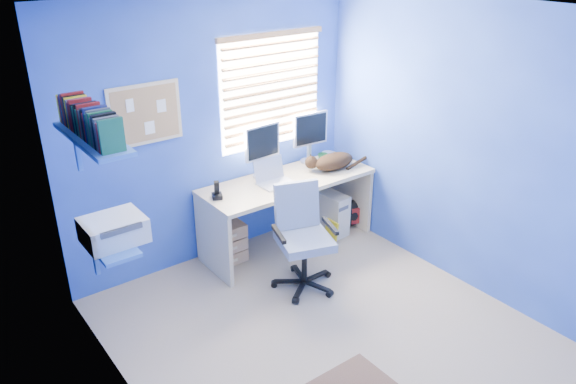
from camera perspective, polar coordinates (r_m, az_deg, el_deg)
floor at (r=4.71m, az=3.39°, el=-13.73°), size 3.00×3.20×0.00m
ceiling at (r=3.72m, az=4.39°, el=18.07°), size 3.00×3.20×0.00m
wall_back at (r=5.28m, az=-7.56°, el=6.00°), size 3.00×0.01×2.50m
wall_front at (r=3.18m, az=23.14°, el=-9.37°), size 3.00×0.01×2.50m
wall_left at (r=3.38m, az=-16.05°, el=-6.11°), size 0.01×3.20×2.50m
wall_right at (r=5.10m, az=16.81°, el=4.44°), size 0.01×3.20×2.50m
desk at (r=5.66m, az=-0.04°, el=-2.14°), size 1.76×0.65×0.74m
laptop at (r=5.35m, az=-1.22°, el=1.87°), size 0.33×0.27×0.22m
monitor_left at (r=5.47m, az=-2.71°, el=4.18°), size 0.41×0.15×0.54m
monitor_right at (r=5.84m, az=2.17°, el=5.54°), size 0.41×0.15×0.54m
phone at (r=5.11m, az=-7.25°, el=0.25°), size 0.13×0.14×0.17m
mug at (r=5.90m, az=3.55°, el=3.44°), size 0.10×0.09×0.10m
cd_spindle at (r=6.02m, az=4.09°, el=3.74°), size 0.13×0.13×0.07m
cat at (r=5.74m, az=4.71°, el=3.12°), size 0.52×0.40×0.16m
tower_pc at (r=6.01m, az=4.21°, el=-2.04°), size 0.23×0.45×0.45m
drawer_boxes at (r=5.50m, az=-6.38°, el=-5.12°), size 0.35×0.28×0.41m
yellow_book at (r=5.85m, az=4.42°, el=-4.04°), size 0.03×0.17×0.24m
backpack at (r=6.18m, az=6.56°, el=-2.10°), size 0.31×0.27×0.30m
office_chair at (r=5.05m, az=1.50°, el=-5.95°), size 0.69×0.69×0.94m
window_blinds at (r=5.50m, az=-1.61°, el=10.23°), size 1.15×0.05×1.10m
corkboard at (r=4.91m, az=-14.27°, el=7.67°), size 0.64×0.02×0.52m
wall_shelves at (r=3.98m, az=-18.48°, el=1.37°), size 0.42×0.90×1.05m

